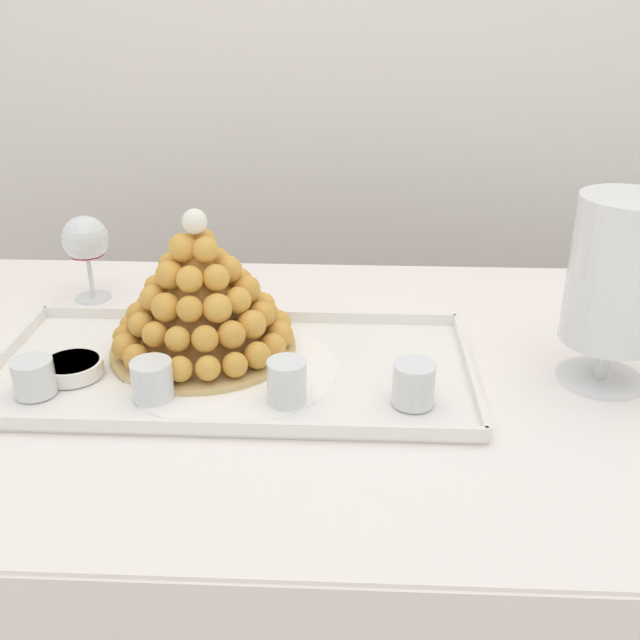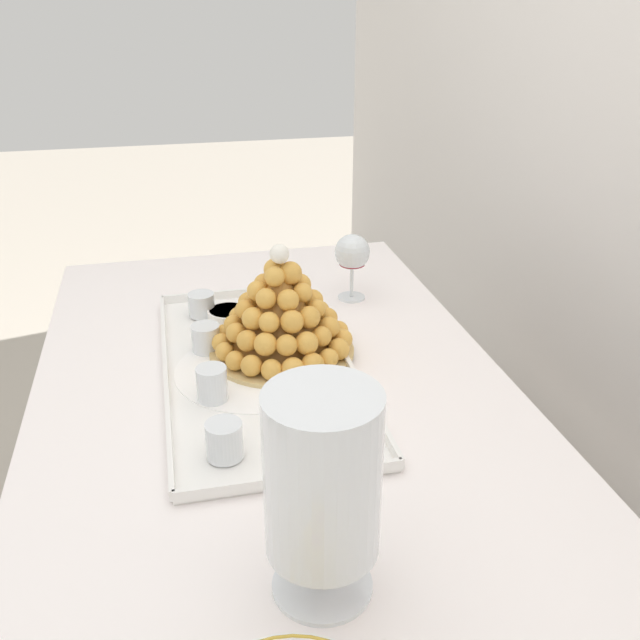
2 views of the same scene
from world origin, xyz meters
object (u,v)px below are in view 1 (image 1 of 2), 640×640
(croquembouche, at_px, (201,300))
(wine_glass, at_px, (86,242))
(macaron_goblet, at_px, (619,275))
(dessert_cup_left, at_px, (34,378))
(dessert_cup_centre, at_px, (287,383))
(serving_tray, at_px, (232,369))
(dessert_cup_mid_left, at_px, (152,381))
(creme_brulee_ramekin, at_px, (72,367))
(dessert_cup_mid_right, at_px, (414,385))

(croquembouche, distance_m, wine_glass, 0.31)
(croquembouche, xyz_separation_m, wine_glass, (-0.23, 0.20, 0.02))
(croquembouche, bearing_deg, macaron_goblet, -5.26)
(dessert_cup_left, distance_m, dessert_cup_centre, 0.33)
(serving_tray, height_order, wine_glass, wine_glass)
(serving_tray, bearing_deg, dessert_cup_mid_left, -137.30)
(dessert_cup_centre, bearing_deg, dessert_cup_mid_left, 179.02)
(dessert_cup_left, height_order, creme_brulee_ramekin, dessert_cup_left)
(dessert_cup_mid_left, relative_size, dessert_cup_mid_right, 0.96)
(dessert_cup_centre, xyz_separation_m, wine_glass, (-0.37, 0.34, 0.07))
(creme_brulee_ramekin, bearing_deg, dessert_cup_left, -121.07)
(dessert_cup_centre, bearing_deg, dessert_cup_mid_right, 1.47)
(dessert_cup_centre, bearing_deg, wine_glass, 137.39)
(serving_tray, bearing_deg, wine_glass, 138.29)
(serving_tray, relative_size, dessert_cup_mid_left, 12.41)
(dessert_cup_left, height_order, wine_glass, wine_glass)
(creme_brulee_ramekin, relative_size, macaron_goblet, 0.32)
(croquembouche, distance_m, dessert_cup_mid_left, 0.15)
(macaron_goblet, bearing_deg, dessert_cup_centre, -168.15)
(croquembouche, distance_m, dessert_cup_mid_right, 0.33)
(wine_glass, bearing_deg, dessert_cup_mid_right, -32.23)
(dessert_cup_mid_left, xyz_separation_m, creme_brulee_ramekin, (-0.13, 0.05, -0.01))
(dessert_cup_mid_left, distance_m, dessert_cup_centre, 0.18)
(dessert_cup_centre, distance_m, macaron_goblet, 0.45)
(dessert_cup_centre, distance_m, dessert_cup_mid_right, 0.16)
(dessert_cup_left, xyz_separation_m, dessert_cup_mid_left, (0.16, -0.00, 0.00))
(macaron_goblet, bearing_deg, dessert_cup_mid_right, -162.12)
(serving_tray, relative_size, dessert_cup_left, 12.32)
(croquembouche, xyz_separation_m, dessert_cup_centre, (0.13, -0.14, -0.05))
(dessert_cup_left, distance_m, macaron_goblet, 0.78)
(creme_brulee_ramekin, bearing_deg, dessert_cup_mid_left, -23.07)
(serving_tray, xyz_separation_m, dessert_cup_left, (-0.25, -0.08, 0.02))
(dessert_cup_left, distance_m, dessert_cup_mid_left, 0.16)
(creme_brulee_ramekin, bearing_deg, serving_tray, 7.69)
(wine_glass, bearing_deg, dessert_cup_centre, -42.61)
(creme_brulee_ramekin, relative_size, wine_glass, 0.57)
(croquembouche, bearing_deg, wine_glass, 139.84)
(dessert_cup_mid_left, relative_size, macaron_goblet, 0.21)
(dessert_cup_left, xyz_separation_m, creme_brulee_ramekin, (0.03, 0.05, -0.01))
(dessert_cup_left, distance_m, dessert_cup_mid_right, 0.50)
(croquembouche, distance_m, dessert_cup_centre, 0.20)
(dessert_cup_centre, bearing_deg, creme_brulee_ramekin, 169.32)
(dessert_cup_mid_left, xyz_separation_m, macaron_goblet, (0.60, 0.09, 0.13))
(dessert_cup_centre, relative_size, dessert_cup_mid_right, 1.04)
(serving_tray, distance_m, dessert_cup_left, 0.26)
(croquembouche, xyz_separation_m, dessert_cup_mid_left, (-0.04, -0.14, -0.06))
(dessert_cup_mid_left, relative_size, wine_glass, 0.37)
(dessert_cup_mid_left, bearing_deg, croquembouche, 73.37)
(dessert_cup_mid_left, height_order, creme_brulee_ramekin, dessert_cup_mid_left)
(dessert_cup_mid_right, bearing_deg, dessert_cup_mid_left, -179.80)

